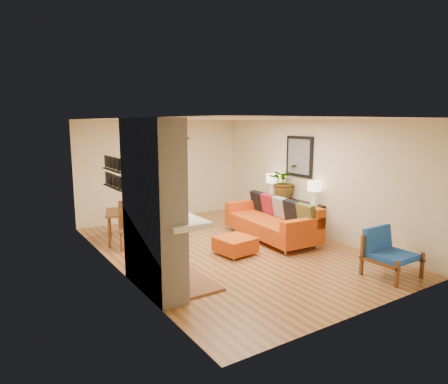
{
  "coord_description": "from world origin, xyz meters",
  "views": [
    {
      "loc": [
        -4.29,
        -6.45,
        2.53
      ],
      "look_at": [
        0.0,
        0.2,
        1.15
      ],
      "focal_mm": 32.0,
      "sensor_mm": 36.0,
      "label": 1
    }
  ],
  "objects_px": {
    "lamp_near": "(314,190)",
    "blue_chair": "(387,250)",
    "sofa": "(274,220)",
    "console_table": "(291,206)",
    "houseplant": "(284,181)",
    "dining_table": "(124,217)",
    "ottoman": "(235,244)",
    "lamp_far": "(272,182)"
  },
  "relations": [
    {
      "from": "lamp_near",
      "to": "blue_chair",
      "type": "bearing_deg",
      "value": -104.51
    },
    {
      "from": "sofa",
      "to": "console_table",
      "type": "distance_m",
      "value": 0.87
    },
    {
      "from": "blue_chair",
      "to": "houseplant",
      "type": "relative_size",
      "value": 0.95
    },
    {
      "from": "dining_table",
      "to": "console_table",
      "type": "relative_size",
      "value": 0.84
    },
    {
      "from": "ottoman",
      "to": "lamp_near",
      "type": "distance_m",
      "value": 2.31
    },
    {
      "from": "dining_table",
      "to": "lamp_far",
      "type": "xyz_separation_m",
      "value": [
        3.66,
        -0.48,
        0.53
      ]
    },
    {
      "from": "houseplant",
      "to": "lamp_near",
      "type": "bearing_deg",
      "value": -89.43
    },
    {
      "from": "lamp_near",
      "to": "sofa",
      "type": "bearing_deg",
      "value": 153.42
    },
    {
      "from": "sofa",
      "to": "lamp_near",
      "type": "distance_m",
      "value": 1.1
    },
    {
      "from": "lamp_near",
      "to": "houseplant",
      "type": "relative_size",
      "value": 0.65
    },
    {
      "from": "sofa",
      "to": "console_table",
      "type": "bearing_deg",
      "value": 22.14
    },
    {
      "from": "lamp_near",
      "to": "lamp_far",
      "type": "relative_size",
      "value": 1.0
    },
    {
      "from": "lamp_near",
      "to": "lamp_far",
      "type": "bearing_deg",
      "value": 90.0
    },
    {
      "from": "ottoman",
      "to": "lamp_far",
      "type": "relative_size",
      "value": 1.36
    },
    {
      "from": "dining_table",
      "to": "lamp_near",
      "type": "bearing_deg",
      "value": -27.85
    },
    {
      "from": "sofa",
      "to": "lamp_near",
      "type": "relative_size",
      "value": 4.42
    },
    {
      "from": "lamp_far",
      "to": "sofa",
      "type": "bearing_deg",
      "value": -126.91
    },
    {
      "from": "lamp_far",
      "to": "console_table",
      "type": "bearing_deg",
      "value": -90.0
    },
    {
      "from": "lamp_far",
      "to": "blue_chair",
      "type": "bearing_deg",
      "value": -99.0
    },
    {
      "from": "ottoman",
      "to": "lamp_far",
      "type": "distance_m",
      "value": 2.75
    },
    {
      "from": "dining_table",
      "to": "houseplant",
      "type": "bearing_deg",
      "value": -14.32
    },
    {
      "from": "blue_chair",
      "to": "console_table",
      "type": "bearing_deg",
      "value": 78.86
    },
    {
      "from": "dining_table",
      "to": "lamp_far",
      "type": "distance_m",
      "value": 3.73
    },
    {
      "from": "console_table",
      "to": "lamp_near",
      "type": "bearing_deg",
      "value": -90.0
    },
    {
      "from": "sofa",
      "to": "lamp_far",
      "type": "bearing_deg",
      "value": 53.09
    },
    {
      "from": "ottoman",
      "to": "console_table",
      "type": "xyz_separation_m",
      "value": [
        2.13,
        0.76,
        0.38
      ]
    },
    {
      "from": "dining_table",
      "to": "ottoman",
      "type": "bearing_deg",
      "value": -52.4
    },
    {
      "from": "lamp_near",
      "to": "houseplant",
      "type": "xyz_separation_m",
      "value": [
        -0.01,
        1.0,
        0.08
      ]
    },
    {
      "from": "sofa",
      "to": "ottoman",
      "type": "distance_m",
      "value": 1.43
    },
    {
      "from": "blue_chair",
      "to": "lamp_far",
      "type": "height_order",
      "value": "lamp_far"
    },
    {
      "from": "sofa",
      "to": "houseplant",
      "type": "xyz_separation_m",
      "value": [
        0.78,
        0.61,
        0.74
      ]
    },
    {
      "from": "console_table",
      "to": "lamp_far",
      "type": "relative_size",
      "value": 3.43
    },
    {
      "from": "lamp_far",
      "to": "houseplant",
      "type": "height_order",
      "value": "houseplant"
    },
    {
      "from": "console_table",
      "to": "lamp_near",
      "type": "distance_m",
      "value": 0.87
    },
    {
      "from": "blue_chair",
      "to": "lamp_far",
      "type": "bearing_deg",
      "value": 81.0
    },
    {
      "from": "console_table",
      "to": "houseplant",
      "type": "relative_size",
      "value": 2.23
    },
    {
      "from": "ottoman",
      "to": "lamp_near",
      "type": "xyz_separation_m",
      "value": [
        2.13,
        0.05,
        0.87
      ]
    },
    {
      "from": "ottoman",
      "to": "lamp_near",
      "type": "bearing_deg",
      "value": 1.21
    },
    {
      "from": "lamp_near",
      "to": "console_table",
      "type": "bearing_deg",
      "value": 90.0
    },
    {
      "from": "sofa",
      "to": "console_table",
      "type": "height_order",
      "value": "sofa"
    },
    {
      "from": "ottoman",
      "to": "console_table",
      "type": "distance_m",
      "value": 2.3
    },
    {
      "from": "dining_table",
      "to": "lamp_near",
      "type": "xyz_separation_m",
      "value": [
        3.66,
        -1.93,
        0.53
      ]
    }
  ]
}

